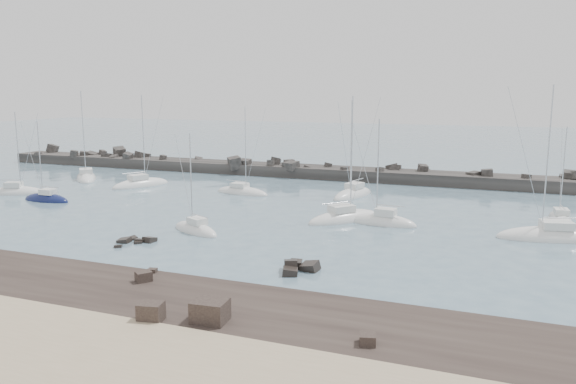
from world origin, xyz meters
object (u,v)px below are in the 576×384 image
(sailboat_8, at_px, (382,223))
(sailboat_9, at_px, (560,220))
(sailboat_2, at_px, (47,200))
(sailboat_4, at_px, (242,193))
(sailboat_5, at_px, (196,231))
(sailboat_7, at_px, (345,219))
(sailboat_3, at_px, (141,185))
(sailboat_1, at_px, (86,178))
(sailboat_10, at_px, (550,238))
(sailboat_6, at_px, (353,195))
(sailboat_0, at_px, (17,193))

(sailboat_8, relative_size, sailboat_9, 1.09)
(sailboat_2, xyz_separation_m, sailboat_8, (44.69, 3.12, 0.01))
(sailboat_4, bearing_deg, sailboat_5, -76.53)
(sailboat_7, height_order, sailboat_9, sailboat_7)
(sailboat_5, bearing_deg, sailboat_8, 31.06)
(sailboat_2, bearing_deg, sailboat_3, 72.67)
(sailboat_3, height_order, sailboat_4, sailboat_3)
(sailboat_3, bearing_deg, sailboat_4, -0.47)
(sailboat_1, height_order, sailboat_10, sailboat_10)
(sailboat_1, xyz_separation_m, sailboat_8, (52.74, -13.91, 0.01))
(sailboat_2, relative_size, sailboat_7, 0.76)
(sailboat_2, relative_size, sailboat_6, 0.80)
(sailboat_2, xyz_separation_m, sailboat_6, (37.40, 18.18, 0.01))
(sailboat_1, relative_size, sailboat_4, 1.18)
(sailboat_1, xyz_separation_m, sailboat_7, (48.43, -13.72, 0.00))
(sailboat_5, distance_m, sailboat_7, 16.93)
(sailboat_4, bearing_deg, sailboat_9, -3.71)
(sailboat_1, bearing_deg, sailboat_8, -14.77)
(sailboat_7, relative_size, sailboat_9, 1.31)
(sailboat_4, xyz_separation_m, sailboat_10, (39.60, -11.70, 0.02))
(sailboat_4, bearing_deg, sailboat_0, -158.15)
(sailboat_7, bearing_deg, sailboat_1, 164.18)
(sailboat_7, bearing_deg, sailboat_6, 101.30)
(sailboat_2, distance_m, sailboat_8, 44.80)
(sailboat_8, distance_m, sailboat_9, 20.41)
(sailboat_6, xyz_separation_m, sailboat_9, (25.76, -6.38, -0.02))
(sailboat_0, bearing_deg, sailboat_3, 44.26)
(sailboat_2, relative_size, sailboat_4, 0.87)
(sailboat_0, distance_m, sailboat_10, 69.50)
(sailboat_5, distance_m, sailboat_8, 20.36)
(sailboat_4, relative_size, sailboat_9, 1.15)
(sailboat_5, bearing_deg, sailboat_3, 135.89)
(sailboat_5, distance_m, sailboat_10, 35.83)
(sailboat_4, height_order, sailboat_6, sailboat_6)
(sailboat_1, relative_size, sailboat_5, 1.41)
(sailboat_1, bearing_deg, sailboat_4, -4.87)
(sailboat_8, bearing_deg, sailboat_6, 115.83)
(sailboat_5, xyz_separation_m, sailboat_9, (35.92, 19.19, -0.01))
(sailboat_3, bearing_deg, sailboat_7, -17.52)
(sailboat_6, bearing_deg, sailboat_8, -64.17)
(sailboat_3, relative_size, sailboat_6, 1.05)
(sailboat_8, bearing_deg, sailboat_1, 165.23)
(sailboat_8, bearing_deg, sailboat_7, 177.51)
(sailboat_2, height_order, sailboat_8, sailboat_8)
(sailboat_4, bearing_deg, sailboat_1, 175.13)
(sailboat_7, bearing_deg, sailboat_4, 148.70)
(sailboat_4, height_order, sailboat_8, sailboat_4)
(sailboat_5, height_order, sailboat_8, sailboat_8)
(sailboat_5, xyz_separation_m, sailboat_10, (34.36, 10.16, 0.00))
(sailboat_0, height_order, sailboat_7, sailboat_7)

